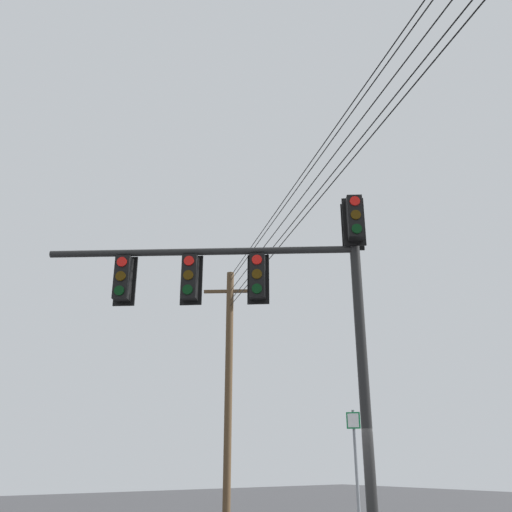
% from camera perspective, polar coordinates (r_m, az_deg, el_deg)
% --- Properties ---
extents(signal_mast_assembly, '(5.26, 4.46, 7.02)m').
position_cam_1_polar(signal_mast_assembly, '(10.82, 2.37, -3.51)').
color(signal_mast_assembly, black).
rests_on(signal_mast_assembly, ground).
extents(utility_pole_wooden, '(1.74, 1.48, 9.32)m').
position_cam_1_polar(utility_pole_wooden, '(21.88, -2.87, -13.03)').
color(utility_pole_wooden, '#4C3823').
rests_on(utility_pole_wooden, ground).
extents(route_sign_primary, '(0.21, 0.27, 3.04)m').
position_cam_1_polar(route_sign_primary, '(13.07, 10.41, -20.94)').
color(route_sign_primary, slate).
rests_on(route_sign_primary, ground).
extents(overhead_wire_span, '(9.68, 24.12, 1.39)m').
position_cam_1_polar(overhead_wire_span, '(11.49, 11.93, 15.08)').
color(overhead_wire_span, black).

